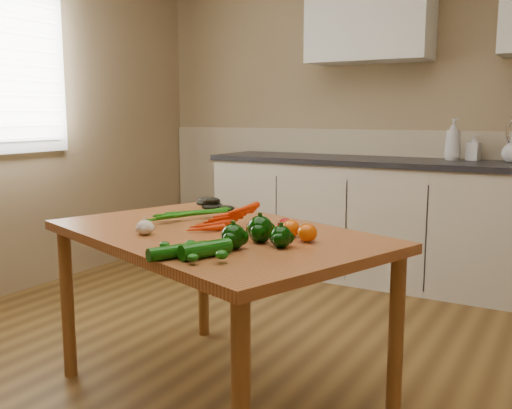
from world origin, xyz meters
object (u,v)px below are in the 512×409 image
object	(u,v)px
soap_bottle_a	(453,139)
tomato_a	(285,226)
pepper_b	(281,237)
carrot_bunch	(215,218)
tomato_c	(307,233)
leafy_greens	(212,201)
garlic_bulb	(145,227)
tomato_b	(291,229)
table	(216,250)
soap_bottle_b	(474,147)
zucchini_a	(206,249)
pepper_c	(233,237)
pepper_a	(260,229)
zucchini_b	(178,251)

from	to	relation	value
soap_bottle_a	tomato_a	xyz separation A→B (m)	(-0.22, -2.13, -0.27)
pepper_b	soap_bottle_a	bearing A→B (deg)	87.14
carrot_bunch	tomato_c	world-z (taller)	same
soap_bottle_a	leafy_greens	xyz separation A→B (m)	(-0.78, -1.85, -0.25)
garlic_bulb	tomato_b	distance (m)	0.58
table	tomato_c	distance (m)	0.43
soap_bottle_a	soap_bottle_b	xyz separation A→B (m)	(0.13, 0.05, -0.05)
carrot_bunch	zucchini_a	bearing A→B (deg)	-40.34
garlic_bulb	pepper_b	size ratio (longest dim) A/B	0.89
table	carrot_bunch	size ratio (longest dim) A/B	6.22
pepper_c	pepper_b	bearing A→B (deg)	37.70
carrot_bunch	leafy_greens	distance (m)	0.38
table	garlic_bulb	size ratio (longest dim) A/B	22.84
table	pepper_b	world-z (taller)	pepper_b
pepper_a	soap_bottle_b	bearing A→B (deg)	81.42
soap_bottle_a	zucchini_b	size ratio (longest dim) A/B	1.34
table	soap_bottle_a	distance (m)	2.33
leafy_greens	pepper_b	size ratio (longest dim) A/B	2.51
carrot_bunch	pepper_a	xyz separation A→B (m)	(0.33, -0.18, 0.01)
carrot_bunch	pepper_c	bearing A→B (deg)	-28.60
pepper_a	tomato_b	distance (m)	0.15
tomato_a	garlic_bulb	bearing A→B (deg)	-146.24
garlic_bulb	tomato_a	size ratio (longest dim) A/B	1.07
carrot_bunch	tomato_a	size ratio (longest dim) A/B	3.93
tomato_a	tomato_b	xyz separation A→B (m)	(0.06, -0.06, 0.00)
table	tomato_c	world-z (taller)	tomato_c
soap_bottle_a	zucchini_b	xyz separation A→B (m)	(-0.35, -2.68, -0.28)
soap_bottle_a	tomato_b	world-z (taller)	soap_bottle_a
soap_bottle_b	zucchini_a	world-z (taller)	soap_bottle_b
leafy_greens	pepper_c	distance (m)	0.82
pepper_a	zucchini_b	world-z (taller)	pepper_a
soap_bottle_b	tomato_a	distance (m)	2.22
pepper_b	leafy_greens	bearing A→B (deg)	141.46
zucchini_a	zucchini_b	xyz separation A→B (m)	(-0.08, -0.05, -0.00)
pepper_c	tomato_c	size ratio (longest dim) A/B	1.18
soap_bottle_b	tomato_c	xyz separation A→B (m)	(-0.21, -2.29, -0.21)
leafy_greens	tomato_a	bearing A→B (deg)	-27.45
table	pepper_c	bearing A→B (deg)	-25.62
zucchini_a	zucchini_b	distance (m)	0.09
tomato_c	zucchini_a	bearing A→B (deg)	-117.07
carrot_bunch	pepper_c	size ratio (longest dim) A/B	2.86
pepper_a	zucchini_b	bearing A→B (deg)	-109.22
soap_bottle_a	garlic_bulb	world-z (taller)	soap_bottle_a
leafy_greens	garlic_bulb	size ratio (longest dim) A/B	2.82
tomato_b	zucchini_b	world-z (taller)	tomato_b
pepper_a	tomato_a	xyz separation A→B (m)	(0.01, 0.20, -0.02)
tomato_c	soap_bottle_a	bearing A→B (deg)	88.09
garlic_bulb	pepper_a	distance (m)	0.48
tomato_b	tomato_c	world-z (taller)	tomato_c
garlic_bulb	tomato_c	bearing A→B (deg)	18.54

